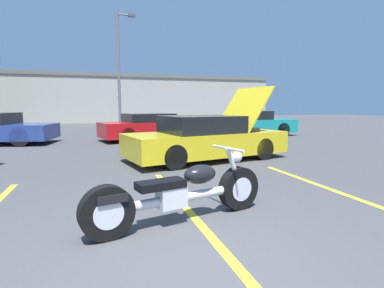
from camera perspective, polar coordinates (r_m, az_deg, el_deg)
name	(u,v)px	position (r m, az deg, el deg)	size (l,w,h in m)	color
ground_plane	(186,273)	(3.02, -1.11, -23.36)	(80.00, 80.00, 0.00)	#474749
parking_stripe_middle	(199,222)	(4.10, 1.28, -14.69)	(0.12, 5.76, 0.01)	yellow
parking_stripe_back	(366,202)	(5.63, 30.20, -9.52)	(0.12, 5.76, 0.01)	yellow
far_building	(106,97)	(29.81, -16.12, 8.57)	(32.00, 4.20, 4.40)	#B2AD9E
light_pole	(120,66)	(19.88, -13.57, 14.24)	(1.21, 0.28, 7.25)	slate
motorcycle	(181,194)	(3.99, -2.19, -9.47)	(2.56, 0.93, 0.96)	black
show_car_hood_open	(207,138)	(8.56, 2.84, 1.06)	(4.82, 2.70, 2.10)	yellow
parked_car_right_row	(252,123)	(16.14, 11.39, 3.86)	(4.32, 2.34, 1.27)	teal
parked_car_mid_row	(152,127)	(13.70, -7.66, 3.24)	(4.86, 2.73, 1.19)	red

